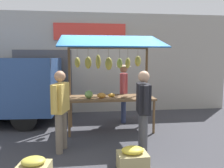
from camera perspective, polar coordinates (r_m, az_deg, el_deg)
The scene contains 7 objects.
ground_plane at distance 6.09m, azimuth -0.36°, elevation -11.45°, with size 40.00×40.00×0.00m, color #38383D.
street_backdrop at distance 7.97m, azimuth -2.60°, elevation 5.23°, with size 9.00×0.30×3.40m.
market_stall at distance 5.84m, azimuth -0.62°, elevation 3.30°, with size 2.50×1.46×2.50m.
vendor_with_sunhat at distance 6.66m, azimuth 2.92°, elevation -1.05°, with size 0.44×0.71×1.68m.
shopper_in_striped_shirt at distance 4.67m, azimuth -12.75°, elevation -5.21°, with size 0.33×0.68×1.63m.
shopper_with_shopping_bag at distance 4.50m, azimuth 7.85°, elevation -5.50°, with size 0.27×0.70×1.63m.
produce_crate_side at distance 4.03m, azimuth 5.17°, elevation -18.31°, with size 0.50×0.39×0.41m.
Camera 1 is at (0.69, 5.75, 1.88)m, focal length 36.48 mm.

